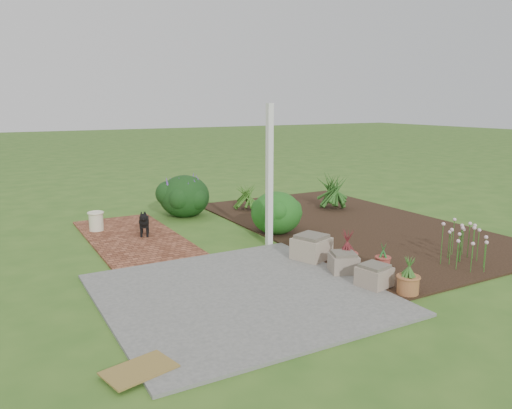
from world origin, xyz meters
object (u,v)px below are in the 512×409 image
cream_ceramic_urn (96,221)px  evergreen_shrub (276,212)px  black_dog (144,222)px  stone_trough_near (374,276)px

cream_ceramic_urn → evergreen_shrub: (3.02, -1.84, 0.22)m
black_dog → cream_ceramic_urn: 1.12m
stone_trough_near → evergreen_shrub: 3.13m
black_dog → cream_ceramic_urn: size_ratio=1.45×
cream_ceramic_urn → evergreen_shrub: evergreen_shrub is taller
black_dog → cream_ceramic_urn: black_dog is taller
stone_trough_near → evergreen_shrub: bearing=84.0°
stone_trough_near → cream_ceramic_urn: (-2.69, 4.95, 0.05)m
cream_ceramic_urn → black_dog: bearing=-50.8°
stone_trough_near → evergreen_shrub: (0.32, 3.11, 0.27)m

